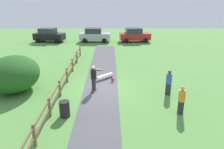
# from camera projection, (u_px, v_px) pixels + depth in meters

# --- Properties ---
(ground_plane) EXTENTS (60.00, 60.00, 0.00)m
(ground_plane) POSITION_uv_depth(u_px,v_px,m) (101.00, 89.00, 15.98)
(ground_plane) COLOR #568E42
(asphalt_path) EXTENTS (2.40, 28.00, 0.02)m
(asphalt_path) POSITION_uv_depth(u_px,v_px,m) (101.00, 88.00, 15.98)
(asphalt_path) COLOR #515156
(asphalt_path) RESTS_ON ground_plane
(wooden_fence) EXTENTS (0.12, 18.12, 1.10)m
(wooden_fence) POSITION_uv_depth(u_px,v_px,m) (63.00, 80.00, 15.74)
(wooden_fence) COLOR brown
(wooden_fence) RESTS_ON ground_plane
(bush_large) EXTENTS (3.36, 4.04, 2.44)m
(bush_large) POSITION_uv_depth(u_px,v_px,m) (14.00, 74.00, 15.28)
(bush_large) COLOR #23561E
(bush_large) RESTS_ON ground_plane
(trash_bin) EXTENTS (0.56, 0.56, 0.90)m
(trash_bin) POSITION_uv_depth(u_px,v_px,m) (65.00, 109.00, 12.20)
(trash_bin) COLOR black
(trash_bin) RESTS_ON ground_plane
(skater_riding) EXTENTS (0.45, 0.82, 1.80)m
(skater_riding) POSITION_uv_depth(u_px,v_px,m) (94.00, 77.00, 15.23)
(skater_riding) COLOR #B23326
(skater_riding) RESTS_ON asphalt_path
(skater_fallen) EXTENTS (1.45, 1.46, 0.36)m
(skater_fallen) POSITION_uv_depth(u_px,v_px,m) (105.00, 77.00, 17.67)
(skater_fallen) COLOR white
(skater_fallen) RESTS_ON asphalt_path
(skateboard_loose) EXTENTS (0.81, 0.22, 0.08)m
(skateboard_loose) POSITION_uv_depth(u_px,v_px,m) (98.00, 69.00, 19.78)
(skateboard_loose) COLOR #BF8C19
(skateboard_loose) RESTS_ON asphalt_path
(bystander_blue) EXTENTS (0.52, 0.52, 1.71)m
(bystander_blue) POSITION_uv_depth(u_px,v_px,m) (169.00, 82.00, 14.69)
(bystander_blue) COLOR #2D2D33
(bystander_blue) RESTS_ON ground_plane
(bystander_orange) EXTENTS (0.50, 0.50, 1.66)m
(bystander_orange) POSITION_uv_depth(u_px,v_px,m) (182.00, 99.00, 12.33)
(bystander_orange) COLOR #2D2D33
(bystander_orange) RESTS_ON ground_plane
(parked_car_black) EXTENTS (4.44, 2.59, 1.92)m
(parked_car_black) POSITION_uv_depth(u_px,v_px,m) (49.00, 35.00, 31.43)
(parked_car_black) COLOR black
(parked_car_black) RESTS_ON ground_plane
(parked_car_red) EXTENTS (4.33, 2.28, 1.92)m
(parked_car_red) POSITION_uv_depth(u_px,v_px,m) (135.00, 35.00, 31.48)
(parked_car_red) COLOR red
(parked_car_red) RESTS_ON ground_plane
(parked_car_silver) EXTENTS (4.24, 2.09, 1.92)m
(parked_car_silver) POSITION_uv_depth(u_px,v_px,m) (95.00, 35.00, 31.46)
(parked_car_silver) COLOR #B7B7BC
(parked_car_silver) RESTS_ON ground_plane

